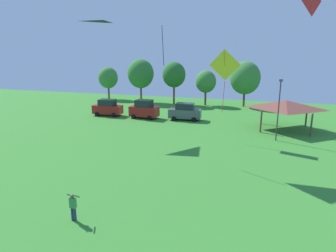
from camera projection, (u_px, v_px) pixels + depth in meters
The scene contains 15 objects.
person_standing_far_right at pixel (73, 205), 16.58m from camera, with size 0.52×0.48×1.65m.
kite_flying_1 at pixel (225, 67), 30.69m from camera, with size 3.25×0.77×6.51m.
kite_flying_3 at pixel (104, 31), 32.47m from camera, with size 3.63×3.84×0.09m.
kite_flying_6 at pixel (311, 0), 32.33m from camera, with size 2.37×2.55×3.41m.
kite_flying_9 at pixel (158, 7), 24.79m from camera, with size 3.53×2.74×5.06m.
parked_car_leftmost at pixel (108, 108), 44.38m from camera, with size 4.39×2.07×2.44m.
parked_car_second_from_left at pixel (144, 109), 42.61m from camera, with size 4.18×2.26×2.65m.
parked_car_third_from_left at pixel (185, 112), 41.46m from camera, with size 4.59×2.24×2.37m.
park_pavilion at pixel (286, 105), 35.91m from camera, with size 6.99×6.00×3.60m.
light_post_0 at pixel (279, 107), 31.19m from camera, with size 0.36×0.20×6.52m.
treeline_tree_0 at pixel (108, 78), 59.45m from camera, with size 3.84×3.84×6.39m.
treeline_tree_1 at pixel (141, 74), 55.42m from camera, with size 4.87×4.87×8.02m.
treeline_tree_2 at pixel (174, 75), 53.36m from camera, with size 4.12×4.12×7.57m.
treeline_tree_3 at pixel (206, 82), 52.50m from camera, with size 3.59×3.59×6.15m.
treeline_tree_4 at pixel (245, 78), 51.01m from camera, with size 5.13×5.13×7.76m.
Camera 1 is at (5.48, -0.06, 9.18)m, focal length 32.00 mm.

